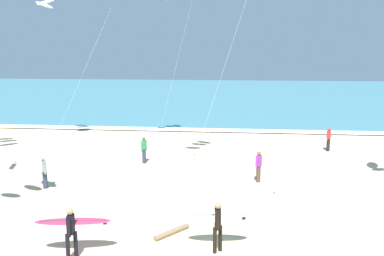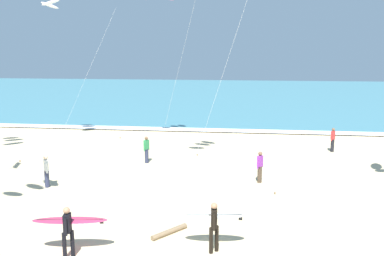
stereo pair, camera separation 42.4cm
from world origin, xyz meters
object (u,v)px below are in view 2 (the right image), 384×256
at_px(kite_arc_scarlet_high, 50,2).
at_px(bystander_green_top, 147,149).
at_px(driftwood_log, 169,232).
at_px(bystander_red_top, 333,140).
at_px(bystander_white_top, 46,171).
at_px(surfer_trailing, 214,220).
at_px(surfer_lead, 69,224).
at_px(bystander_purple_top, 260,167).

bearing_deg(kite_arc_scarlet_high, bystander_green_top, -31.03).
bearing_deg(driftwood_log, bystander_green_top, 108.04).
bearing_deg(bystander_red_top, driftwood_log, -121.17).
bearing_deg(bystander_white_top, surfer_trailing, -32.73).
bearing_deg(surfer_lead, bystander_white_top, 121.43).
distance_m(surfer_lead, surfer_trailing, 4.70).
distance_m(surfer_trailing, bystander_green_top, 11.57).
height_order(surfer_trailing, bystander_green_top, surfer_trailing).
relative_size(surfer_lead, bystander_purple_top, 1.57).
relative_size(bystander_purple_top, bystander_white_top, 1.00).
xyz_separation_m(surfer_trailing, driftwood_log, (-1.69, 0.99, -0.95)).
distance_m(surfer_trailing, bystander_purple_top, 7.76).
xyz_separation_m(bystander_purple_top, driftwood_log, (-3.42, -6.57, -0.72)).
distance_m(kite_arc_scarlet_high, bystander_red_top, 21.05).
xyz_separation_m(bystander_red_top, driftwood_log, (-8.34, -13.80, -0.72)).
bearing_deg(kite_arc_scarlet_high, bystander_white_top, -68.18).
xyz_separation_m(surfer_lead, bystander_white_top, (-3.94, 6.45, -0.24)).
bearing_deg(bystander_green_top, kite_arc_scarlet_high, 148.97).
relative_size(surfer_trailing, bystander_white_top, 1.35).
xyz_separation_m(surfer_lead, bystander_purple_top, (6.33, 8.53, -0.24)).
height_order(surfer_lead, bystander_white_top, surfer_lead).
distance_m(bystander_purple_top, bystander_white_top, 10.48).
bearing_deg(bystander_purple_top, bystander_green_top, 155.59).
xyz_separation_m(surfer_lead, driftwood_log, (2.91, 1.96, -0.96)).
height_order(surfer_trailing, driftwood_log, surfer_trailing).
distance_m(surfer_lead, driftwood_log, 3.64).
xyz_separation_m(bystander_purple_top, bystander_green_top, (-6.52, 2.96, 0.00)).
height_order(bystander_green_top, bystander_red_top, same).
distance_m(surfer_lead, bystander_green_top, 11.49).
relative_size(surfer_lead, kite_arc_scarlet_high, 0.25).
bearing_deg(driftwood_log, bystander_purple_top, 62.53).
bearing_deg(bystander_white_top, driftwood_log, -33.26).
bearing_deg(surfer_lead, kite_arc_scarlet_high, 115.87).
xyz_separation_m(bystander_green_top, bystander_white_top, (-3.75, -5.03, 0.00)).
bearing_deg(surfer_trailing, kite_arc_scarlet_high, 129.37).
bearing_deg(bystander_white_top, surfer_lead, -58.57).
relative_size(bystander_white_top, driftwood_log, 1.00).
distance_m(surfer_lead, kite_arc_scarlet_high, 19.86).
xyz_separation_m(bystander_white_top, driftwood_log, (6.86, -4.50, -0.72)).
height_order(surfer_trailing, kite_arc_scarlet_high, kite_arc_scarlet_high).
height_order(bystander_purple_top, driftwood_log, bystander_purple_top).
xyz_separation_m(surfer_trailing, bystander_green_top, (-4.79, 10.52, -0.23)).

